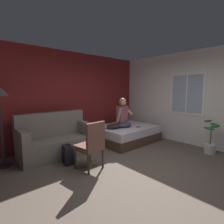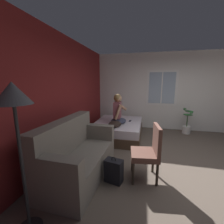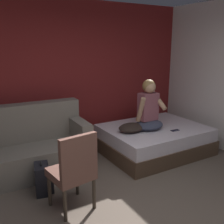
{
  "view_description": "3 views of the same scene",
  "coord_description": "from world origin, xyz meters",
  "views": [
    {
      "loc": [
        -2.45,
        -1.97,
        1.6
      ],
      "look_at": [
        0.77,
        1.66,
        0.98
      ],
      "focal_mm": 28.0,
      "sensor_mm": 36.0,
      "label": 1
    },
    {
      "loc": [
        -3.01,
        0.89,
        1.69
      ],
      "look_at": [
        0.88,
        1.8,
        0.89
      ],
      "focal_mm": 24.0,
      "sensor_mm": 36.0,
      "label": 2
    },
    {
      "loc": [
        -1.53,
        -1.79,
        1.94
      ],
      "look_at": [
        0.52,
        1.72,
        0.88
      ],
      "focal_mm": 42.0,
      "sensor_mm": 36.0,
      "label": 3
    }
  ],
  "objects": [
    {
      "name": "throw_pillow",
      "position": [
        0.91,
        1.73,
        0.55
      ],
      "size": [
        0.52,
        0.41,
        0.14
      ],
      "primitive_type": "ellipsoid",
      "rotation": [
        0.0,
        0.0,
        0.11
      ],
      "color": "#2D231E",
      "rests_on": "bed"
    },
    {
      "name": "cell_phone",
      "position": [
        1.59,
        1.38,
        0.48
      ],
      "size": [
        0.15,
        0.08,
        0.01
      ],
      "primitive_type": "cube",
      "rotation": [
        0.0,
        0.0,
        1.51
      ],
      "color": "black",
      "rests_on": "bed"
    },
    {
      "name": "backpack",
      "position": [
        -0.74,
        1.39,
        0.19
      ],
      "size": [
        0.28,
        0.33,
        0.46
      ],
      "color": "black",
      "rests_on": "ground"
    },
    {
      "name": "wall_back_accent",
      "position": [
        0.0,
        2.77,
        1.35
      ],
      "size": [
        10.18,
        0.16,
        2.7
      ],
      "primitive_type": "cube",
      "color": "maroon",
      "rests_on": "ground"
    },
    {
      "name": "ground_plane",
      "position": [
        0.0,
        0.0,
        0.0
      ],
      "size": [
        40.0,
        40.0,
        0.0
      ],
      "primitive_type": "plane",
      "color": "brown"
    },
    {
      "name": "bed",
      "position": [
        1.42,
        1.73,
        0.24
      ],
      "size": [
        1.82,
        1.42,
        0.48
      ],
      "color": "#4C3828",
      "rests_on": "ground"
    },
    {
      "name": "couch",
      "position": [
        -0.72,
        2.08,
        0.39
      ],
      "size": [
        1.72,
        0.87,
        1.04
      ],
      "color": "slate",
      "rests_on": "ground"
    },
    {
      "name": "side_chair",
      "position": [
        -0.52,
        0.82,
        0.53
      ],
      "size": [
        0.52,
        0.52,
        0.98
      ],
      "color": "#382D23",
      "rests_on": "ground"
    },
    {
      "name": "wall_side_with_window",
      "position": [
        2.67,
        0.01,
        1.35
      ],
      "size": [
        0.19,
        6.77,
        2.7
      ],
      "color": "silver",
      "rests_on": "ground"
    },
    {
      "name": "floor_lamp",
      "position": [
        -1.82,
        2.16,
        1.43
      ],
      "size": [
        0.36,
        0.36,
        1.7
      ],
      "color": "black",
      "rests_on": "ground"
    },
    {
      "name": "potted_plant",
      "position": [
        2.22,
        -0.44,
        0.3
      ],
      "size": [
        0.39,
        0.37,
        0.85
      ],
      "color": "silver",
      "rests_on": "ground"
    },
    {
      "name": "person_seated",
      "position": [
        1.25,
        1.71,
        0.84
      ],
      "size": [
        0.53,
        0.45,
        0.88
      ],
      "color": "#383D51",
      "rests_on": "bed"
    }
  ]
}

